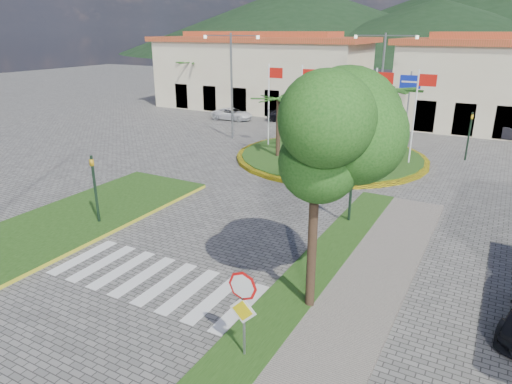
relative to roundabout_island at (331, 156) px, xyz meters
The scene contains 21 objects.
ground 22.00m from the roundabout_island, 90.01° to the right, with size 160.00×160.00×0.00m, color #5C5957.
sidewalk_right 20.88m from the roundabout_island, 73.31° to the right, with size 4.00×28.00×0.15m, color gray.
verge_right 20.57m from the roundabout_island, 76.52° to the right, with size 1.60×28.00×0.18m, color #1D4012.
median_left 17.27m from the roundabout_island, 112.12° to the right, with size 5.00×14.00×0.18m, color #1D4012.
crosswalk 18.00m from the roundabout_island, 90.01° to the right, with size 8.00×3.00×0.01m, color silver.
roundabout_island is the anchor object (origin of this frame).
stop_sign 20.69m from the roundabout_island, 76.27° to the right, with size 0.80×0.11×2.65m.
deciduous_tree 18.55m from the roundabout_island, 72.09° to the right, with size 3.60×3.60×6.80m.
traffic_light_left 16.45m from the roundabout_island, 108.56° to the right, with size 0.15×0.18×3.20m.
traffic_light_right 11.11m from the roundabout_island, 65.79° to the right, with size 0.15×0.18×3.20m.
traffic_light_far 9.11m from the roundabout_island, 26.58° to the left, with size 0.18×0.15×3.20m.
direction_sign_west 9.79m from the roundabout_island, 102.60° to the left, with size 1.60×0.14×5.20m.
direction_sign_east 10.04m from the roundabout_island, 71.53° to the left, with size 1.60×0.14×5.20m.
street_lamp_centre 9.15m from the roundabout_island, 82.91° to the left, with size 4.80×0.16×8.00m.
street_lamp_west 10.19m from the roundabout_island, 167.47° to the left, with size 4.80×0.16×8.00m.
building_left 21.59m from the roundabout_island, 131.19° to the left, with size 23.32×9.54×8.05m.
hill_far_west 130.64m from the roundabout_island, 114.99° to the left, with size 140.00×140.00×22.00m, color black.
hill_near_back 108.75m from the roundabout_island, 95.29° to the left, with size 110.00×110.00×16.00m, color black.
white_van 15.85m from the roundabout_island, 146.34° to the left, with size 1.84×3.99×1.11m, color silver.
car_dark_a 12.95m from the roundabout_island, 128.21° to the left, with size 1.58×3.93×1.34m, color black.
car_dark_b 15.83m from the roundabout_island, 49.37° to the left, with size 1.14×3.27×1.08m, color black.
Camera 1 is at (9.92, -6.49, 8.22)m, focal length 32.00 mm.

